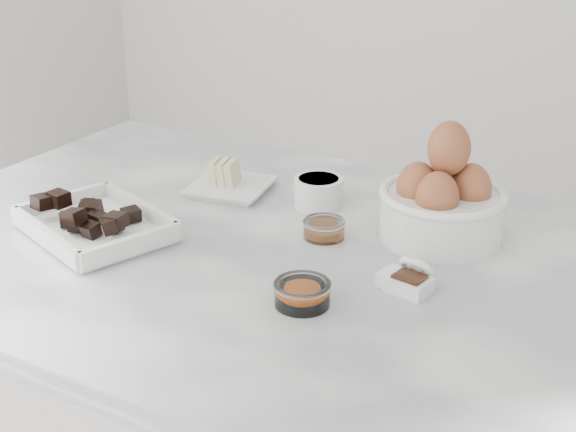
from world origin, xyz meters
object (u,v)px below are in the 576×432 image
(chocolate_dish, at_px, (95,220))
(vanilla_spoon, at_px, (412,280))
(honey_bowl, at_px, (324,228))
(egg_bowl, at_px, (443,201))
(salt_spoon, at_px, (403,276))
(sugar_ramekin, at_px, (318,191))
(zest_bowl, at_px, (302,292))
(butter_plate, at_px, (230,182))

(chocolate_dish, bearing_deg, vanilla_spoon, 8.87)
(honey_bowl, height_order, vanilla_spoon, vanilla_spoon)
(egg_bowl, distance_m, salt_spoon, 0.18)
(sugar_ramekin, bearing_deg, honey_bowl, -58.35)
(zest_bowl, bearing_deg, vanilla_spoon, 45.14)
(chocolate_dish, bearing_deg, egg_bowl, 28.47)
(egg_bowl, height_order, salt_spoon, egg_bowl)
(butter_plate, bearing_deg, chocolate_dish, -107.52)
(egg_bowl, relative_size, zest_bowl, 2.54)
(butter_plate, relative_size, egg_bowl, 0.78)
(chocolate_dish, distance_m, honey_bowl, 0.35)
(sugar_ramekin, distance_m, egg_bowl, 0.22)
(chocolate_dish, height_order, egg_bowl, egg_bowl)
(butter_plate, distance_m, vanilla_spoon, 0.44)
(chocolate_dish, height_order, butter_plate, chocolate_dish)
(egg_bowl, relative_size, vanilla_spoon, 2.63)
(honey_bowl, bearing_deg, chocolate_dish, -152.04)
(butter_plate, height_order, honey_bowl, butter_plate)
(zest_bowl, bearing_deg, chocolate_dish, 175.14)
(sugar_ramekin, xyz_separation_m, egg_bowl, (0.22, -0.02, 0.03))
(honey_bowl, relative_size, vanilla_spoon, 0.90)
(butter_plate, distance_m, sugar_ramekin, 0.17)
(zest_bowl, height_order, vanilla_spoon, vanilla_spoon)
(chocolate_dish, distance_m, vanilla_spoon, 0.49)
(zest_bowl, bearing_deg, salt_spoon, 50.44)
(zest_bowl, height_order, salt_spoon, salt_spoon)
(chocolate_dish, relative_size, salt_spoon, 3.76)
(honey_bowl, relative_size, salt_spoon, 0.91)
(salt_spoon, bearing_deg, zest_bowl, -129.56)
(butter_plate, bearing_deg, honey_bowl, -21.05)
(butter_plate, height_order, zest_bowl, butter_plate)
(vanilla_spoon, distance_m, salt_spoon, 0.02)
(chocolate_dish, bearing_deg, salt_spoon, 9.63)
(vanilla_spoon, bearing_deg, honey_bowl, 153.60)
(sugar_ramekin, height_order, salt_spoon, sugar_ramekin)
(butter_plate, height_order, vanilla_spoon, butter_plate)
(honey_bowl, xyz_separation_m, salt_spoon, (0.16, -0.08, -0.00))
(butter_plate, xyz_separation_m, zest_bowl, (0.30, -0.29, 0.00))
(sugar_ramekin, height_order, vanilla_spoon, sugar_ramekin)
(egg_bowl, distance_m, vanilla_spoon, 0.18)
(chocolate_dish, relative_size, egg_bowl, 1.42)
(butter_plate, xyz_separation_m, salt_spoon, (0.39, -0.17, -0.00))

